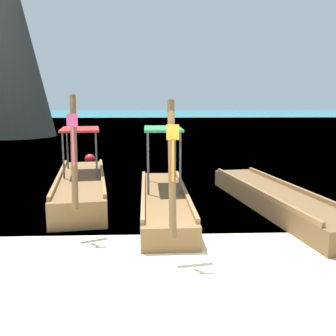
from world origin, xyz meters
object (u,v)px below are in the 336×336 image
longtail_boat_pink_ribbon (81,186)px  longtail_boat_orange_ribbon (164,199)px  karst_rock (5,35)px  longtail_boat_violet_ribbon (276,200)px  mooring_buoy_near (90,159)px

longtail_boat_pink_ribbon → longtail_boat_orange_ribbon: (2.23, -1.36, -0.04)m
longtail_boat_pink_ribbon → karst_rock: bearing=114.3°
longtail_boat_violet_ribbon → karst_rock: 26.25m
longtail_boat_pink_ribbon → longtail_boat_orange_ribbon: size_ratio=1.06×
longtail_boat_pink_ribbon → mooring_buoy_near: (-0.70, 5.94, -0.14)m
longtail_boat_orange_ribbon → karst_rock: karst_rock is taller
karst_rock → mooring_buoy_near: (8.19, -13.81, -7.27)m
longtail_boat_violet_ribbon → mooring_buoy_near: 9.23m
karst_rock → mooring_buoy_near: karst_rock is taller
longtail_boat_orange_ribbon → longtail_boat_violet_ribbon: longtail_boat_orange_ribbon is taller
longtail_boat_orange_ribbon → longtail_boat_violet_ribbon: 2.78m
karst_rock → longtail_boat_orange_ribbon: bearing=-62.2°
longtail_boat_pink_ribbon → longtail_boat_orange_ribbon: bearing=-31.4°
longtail_boat_orange_ribbon → karst_rock: (-11.13, 21.11, 7.17)m
longtail_boat_orange_ribbon → mooring_buoy_near: longtail_boat_orange_ribbon is taller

